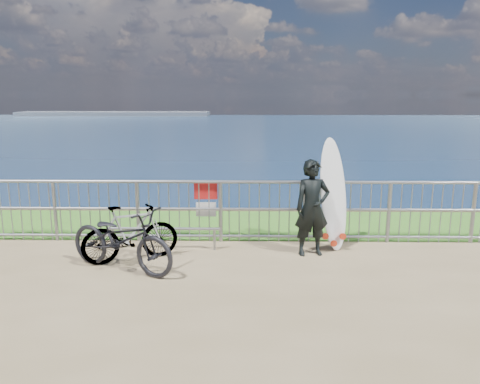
{
  "coord_description": "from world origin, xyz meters",
  "views": [
    {
      "loc": [
        0.0,
        -6.54,
        2.61
      ],
      "look_at": [
        -0.15,
        1.2,
        1.0
      ],
      "focal_mm": 35.0,
      "sensor_mm": 36.0,
      "label": 1
    }
  ],
  "objects_px": {
    "surfboard": "(333,198)",
    "bicycle_near": "(121,239)",
    "surfer": "(312,208)",
    "bicycle_far": "(130,233)"
  },
  "relations": [
    {
      "from": "surfboard",
      "to": "bicycle_near",
      "type": "relative_size",
      "value": 1.02
    },
    {
      "from": "bicycle_near",
      "to": "surfer",
      "type": "bearing_deg",
      "value": -48.98
    },
    {
      "from": "surfer",
      "to": "surfboard",
      "type": "distance_m",
      "value": 0.54
    },
    {
      "from": "surfboard",
      "to": "bicycle_far",
      "type": "height_order",
      "value": "surfboard"
    },
    {
      "from": "surfboard",
      "to": "bicycle_far",
      "type": "distance_m",
      "value": 3.42
    },
    {
      "from": "surfer",
      "to": "surfboard",
      "type": "xyz_separation_m",
      "value": [
        0.4,
        0.34,
        0.09
      ]
    },
    {
      "from": "surfer",
      "to": "surfboard",
      "type": "bearing_deg",
      "value": 29.12
    },
    {
      "from": "surfer",
      "to": "bicycle_near",
      "type": "relative_size",
      "value": 0.85
    },
    {
      "from": "bicycle_near",
      "to": "surfboard",
      "type": "bearing_deg",
      "value": -45.28
    },
    {
      "from": "bicycle_far",
      "to": "surfboard",
      "type": "bearing_deg",
      "value": -102.84
    }
  ]
}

